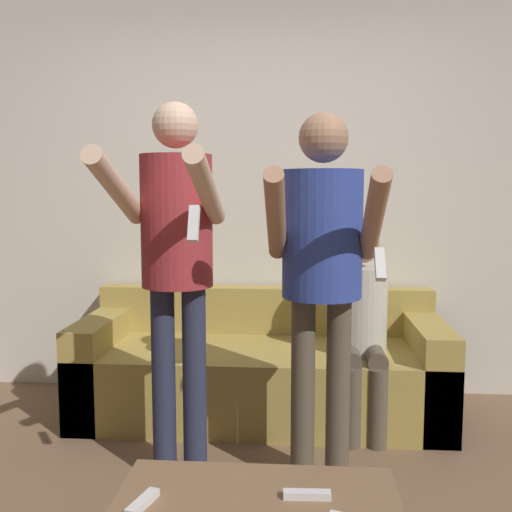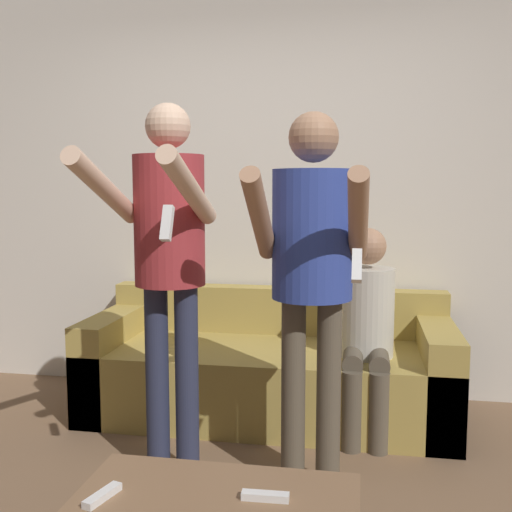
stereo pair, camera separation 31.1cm
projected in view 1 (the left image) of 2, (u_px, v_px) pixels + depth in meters
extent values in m
cube|color=silver|center=(256.00, 191.00, 4.00)|extent=(6.40, 0.06, 2.70)
cube|color=#AD9347|center=(261.00, 380.00, 3.62)|extent=(2.17, 0.87, 0.43)
cube|color=#AD9347|center=(265.00, 310.00, 3.93)|extent=(2.17, 0.16, 0.30)
cube|color=#AD9347|center=(102.00, 364.00, 3.69)|extent=(0.20, 0.87, 0.59)
cube|color=#AD9347|center=(427.00, 371.00, 3.54)|extent=(0.20, 0.87, 0.59)
cylinder|color=#282D47|center=(164.00, 384.00, 2.79)|extent=(0.11, 0.11, 0.93)
cylinder|color=#282D47|center=(195.00, 385.00, 2.77)|extent=(0.11, 0.11, 0.93)
cylinder|color=#9E2D33|center=(177.00, 221.00, 2.69)|extent=(0.32, 0.32, 0.59)
sphere|color=beige|center=(175.00, 125.00, 2.65)|extent=(0.21, 0.21, 0.21)
cylinder|color=beige|center=(117.00, 189.00, 2.41)|extent=(0.08, 0.61, 0.32)
cylinder|color=beige|center=(206.00, 189.00, 2.38)|extent=(0.08, 0.61, 0.32)
cube|color=white|center=(194.00, 224.00, 2.11)|extent=(0.04, 0.08, 0.13)
cylinder|color=brown|center=(303.00, 392.00, 2.74)|extent=(0.11, 0.11, 0.89)
cylinder|color=brown|center=(338.00, 393.00, 2.73)|extent=(0.11, 0.11, 0.89)
cylinder|color=#2D429E|center=(322.00, 234.00, 2.65)|extent=(0.36, 0.36, 0.57)
sphere|color=#A87A5B|center=(324.00, 138.00, 2.60)|extent=(0.22, 0.22, 0.22)
cylinder|color=#A87A5B|center=(276.00, 216.00, 2.44)|extent=(0.08, 0.49, 0.40)
cylinder|color=#A87A5B|center=(374.00, 217.00, 2.41)|extent=(0.08, 0.49, 0.40)
cube|color=white|center=(380.00, 264.00, 2.21)|extent=(0.04, 0.10, 0.12)
cylinder|color=brown|center=(351.00, 408.00, 3.17)|extent=(0.11, 0.11, 0.43)
cylinder|color=brown|center=(377.00, 408.00, 3.16)|extent=(0.11, 0.11, 0.43)
cylinder|color=brown|center=(350.00, 355.00, 3.31)|extent=(0.11, 0.32, 0.11)
cylinder|color=brown|center=(375.00, 356.00, 3.30)|extent=(0.11, 0.32, 0.11)
cylinder|color=beige|center=(360.00, 310.00, 3.43)|extent=(0.31, 0.31, 0.50)
sphere|color=#A87A5B|center=(361.00, 245.00, 3.39)|extent=(0.21, 0.21, 0.21)
cube|color=#846042|center=(256.00, 508.00, 1.86)|extent=(0.90, 0.54, 0.04)
cube|color=white|center=(143.00, 503.00, 1.84)|extent=(0.08, 0.15, 0.02)
cube|color=white|center=(307.00, 495.00, 1.88)|extent=(0.15, 0.04, 0.02)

